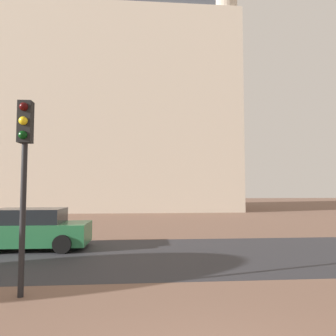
# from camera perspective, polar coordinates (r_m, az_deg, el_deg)

# --- Properties ---
(ground_plane) EXTENTS (120.00, 120.00, 0.00)m
(ground_plane) POSITION_cam_1_polar(r_m,az_deg,el_deg) (12.95, -1.37, -13.63)
(ground_plane) COLOR brown
(street_asphalt_strip) EXTENTS (120.00, 6.44, 0.00)m
(street_asphalt_strip) POSITION_cam_1_polar(r_m,az_deg,el_deg) (11.19, -0.80, -15.21)
(street_asphalt_strip) COLOR #2D2D33
(street_asphalt_strip) RESTS_ON ground_plane
(landmark_building) EXTENTS (24.03, 12.99, 38.51)m
(landmark_building) POSITION_cam_1_polar(r_m,az_deg,el_deg) (36.82, -7.86, 12.17)
(landmark_building) COLOR beige
(landmark_building) RESTS_ON ground_plane
(car_green) EXTENTS (4.32, 2.10, 1.49)m
(car_green) POSITION_cam_1_polar(r_m,az_deg,el_deg) (13.11, -23.52, -10.05)
(car_green) COLOR #287042
(car_green) RESTS_ON ground_plane
(traffic_light_pole) EXTENTS (0.28, 0.34, 4.11)m
(traffic_light_pole) POSITION_cam_1_polar(r_m,az_deg,el_deg) (7.40, -24.30, 1.72)
(traffic_light_pole) COLOR black
(traffic_light_pole) RESTS_ON ground_plane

